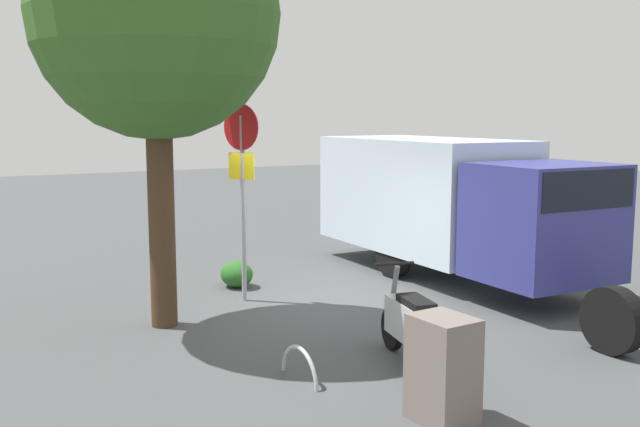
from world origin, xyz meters
TOP-DOWN VIEW (x-y plane):
  - ground_plane at (0.00, 0.00)m, footprint 60.00×60.00m
  - box_truck_near at (0.74, -3.35)m, footprint 8.35×2.36m
  - motorcycle at (-2.83, 0.27)m, footprint 1.78×0.70m
  - stop_sign at (1.15, 0.84)m, footprint 0.71×0.33m
  - street_tree at (0.39, 2.45)m, footprint 3.55×3.55m
  - utility_cabinet at (-4.33, 1.00)m, footprint 0.67×0.55m
  - bike_rack_hoop at (-2.59, 1.74)m, footprint 0.85×0.08m
  - shrub_near_sign at (2.10, 0.56)m, footprint 0.70×0.57m

SIDE VIEW (x-z plane):
  - ground_plane at x=0.00m, z-range 0.00..0.00m
  - bike_rack_hoop at x=-2.59m, z-range -0.43..0.43m
  - shrub_near_sign at x=2.10m, z-range 0.00..0.48m
  - motorcycle at x=-2.83m, z-range -0.08..1.12m
  - utility_cabinet at x=-4.33m, z-range 0.00..1.10m
  - box_truck_near at x=0.74m, z-range 0.19..2.85m
  - stop_sign at x=1.15m, z-range 0.55..3.86m
  - street_tree at x=0.39m, z-range 1.35..7.65m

